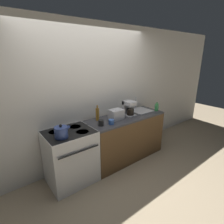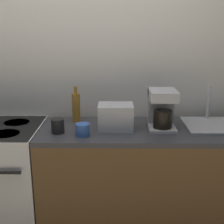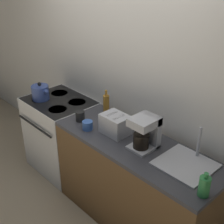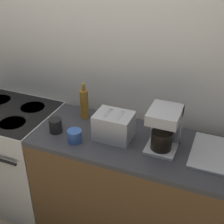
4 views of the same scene
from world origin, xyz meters
The scene contains 12 objects.
ground_plane centered at (0.00, 0.00, 0.00)m, with size 12.00×12.00×0.00m, color tan.
wall_back centered at (0.00, 0.67, 1.30)m, with size 8.00×0.05×2.60m.
stove centered at (-0.62, 0.31, 0.46)m, with size 0.76×0.65×0.90m.
counter_block centered at (0.58, 0.29, 0.45)m, with size 1.62×0.59×0.90m.
kettle centered at (-0.79, 0.18, 0.98)m, with size 0.24×0.19×0.21m.
toaster centered at (0.32, 0.29, 0.99)m, with size 0.25×0.19×0.18m.
coffee_maker centered at (0.66, 0.32, 1.05)m, with size 0.19×0.23×0.29m.
sink_tray centered at (1.05, 0.36, 0.92)m, with size 0.42×0.40×0.28m.
bottle_green centered at (1.33, 0.16, 0.98)m, with size 0.08×0.08×0.19m.
bottle_amber centered at (0.01, 0.45, 1.02)m, with size 0.06×0.06×0.28m.
cup_black centered at (-0.09, 0.20, 0.95)m, with size 0.09×0.09×0.10m.
cup_blue centered at (0.09, 0.14, 0.94)m, with size 0.10×0.10×0.08m.
Camera 3 is at (2.10, -1.42, 2.39)m, focal length 50.00 mm.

